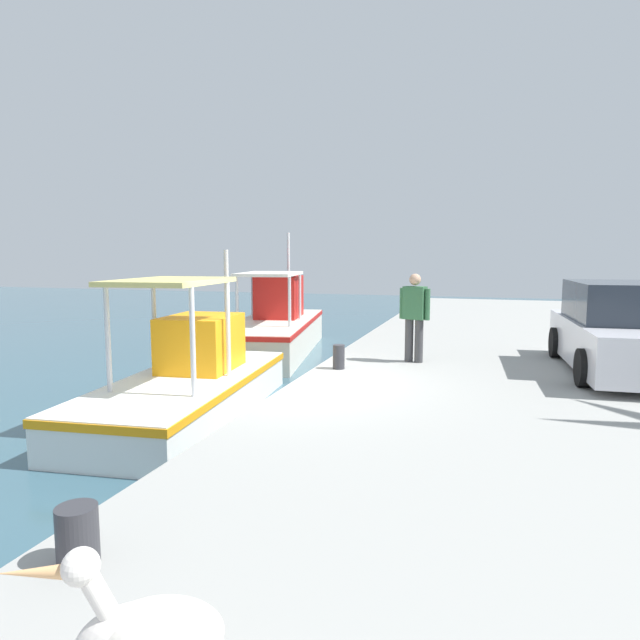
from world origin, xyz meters
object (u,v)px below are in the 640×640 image
Objects in this scene: fishing_boat_third at (275,328)px; mooring_bollard_third at (78,535)px; parked_car at (621,332)px; pelican at (150,639)px; fisherman_standing at (414,314)px; mooring_bollard_fourth at (339,357)px; fishing_boat_second at (189,383)px.

mooring_bollard_third is (-11.90, -3.37, 0.27)m from fishing_boat_third.
fishing_boat_third reaches higher than parked_car.
pelican is 9.39m from parked_car.
fisherman_standing is at bearing 92.10° from parked_car.
fishing_boat_third is 1.56× the size of parked_car.
parked_car is 4.93m from mooring_bollard_fourth.
mooring_bollard_fourth is (7.50, 1.21, -0.18)m from pelican.
fishing_boat_third is at bearing 15.83° from mooring_bollard_third.
mooring_bollard_third is at bearing 52.14° from pelican.
fisherman_standing is (8.55, 0.01, 0.53)m from pelican.
parked_car is (2.13, -7.26, 0.93)m from fishing_boat_second.
fishing_boat_second is 7.62m from parked_car.
mooring_bollard_third is 0.90× the size of mooring_bollard_fourth.
mooring_bollard_fourth is (-1.18, 4.76, -0.50)m from parked_car.
parked_car reaches higher than mooring_bollard_fourth.
fishing_boat_second reaches higher than mooring_bollard_fourth.
fishing_boat_third is 6.34m from fisherman_standing.
parked_car is at bearing -87.90° from fisherman_standing.
pelican reaches higher than mooring_bollard_fourth.
parked_car is at bearing -73.67° from fishing_boat_second.
pelican is at bearing -179.94° from fisherman_standing.
parked_car is 10.61× the size of mooring_bollard_third.
fishing_boat_third is at bearing 62.95° from parked_car.
fishing_boat_third reaches higher than pelican.
mooring_bollard_fourth is (-5.34, -3.37, 0.29)m from fishing_boat_third.
fishing_boat_second is 7.56m from pelican.
fishing_boat_third is 9.16m from parked_car.
pelican is 1.54m from mooring_bollard_third.
mooring_bollard_fourth is at bearing -69.37° from fishing_boat_second.
fishing_boat_second is 1.34× the size of parked_car.
parked_car is at bearing -117.05° from fishing_boat_third.
fisherman_standing reaches higher than pelican.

